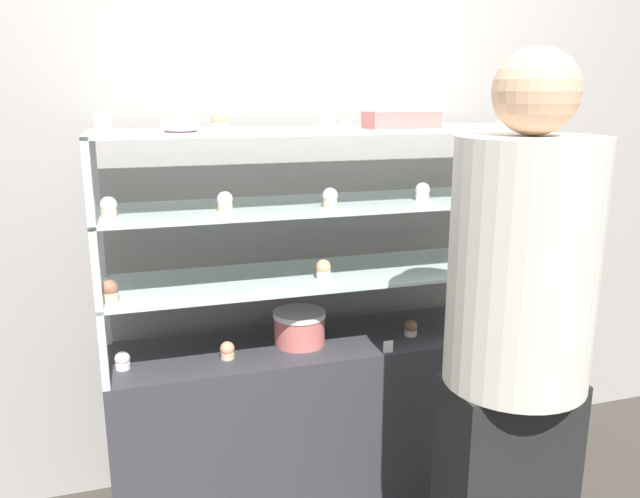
# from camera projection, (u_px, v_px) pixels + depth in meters

# --- Properties ---
(ground_plane) EXTENTS (20.00, 20.00, 0.00)m
(ground_plane) POSITION_uv_depth(u_px,v_px,m) (320.00, 498.00, 2.50)
(ground_plane) COLOR #38332D
(back_wall) EXTENTS (8.00, 0.05, 2.60)m
(back_wall) POSITION_uv_depth(u_px,v_px,m) (294.00, 165.00, 2.51)
(back_wall) COLOR gray
(back_wall) RESTS_ON ground_plane
(display_base) EXTENTS (1.54, 0.41, 0.68)m
(display_base) POSITION_uv_depth(u_px,v_px,m) (320.00, 422.00, 2.42)
(display_base) COLOR #333338
(display_base) RESTS_ON ground_plane
(display_riser_lower) EXTENTS (1.54, 0.41, 0.26)m
(display_riser_lower) POSITION_uv_depth(u_px,v_px,m) (320.00, 277.00, 2.28)
(display_riser_lower) COLOR #B7B7BC
(display_riser_lower) RESTS_ON display_base
(display_riser_middle) EXTENTS (1.54, 0.41, 0.26)m
(display_riser_middle) POSITION_uv_depth(u_px,v_px,m) (320.00, 207.00, 2.21)
(display_riser_middle) COLOR #B7B7BC
(display_riser_middle) RESTS_ON display_riser_lower
(display_riser_upper) EXTENTS (1.54, 0.41, 0.26)m
(display_riser_upper) POSITION_uv_depth(u_px,v_px,m) (320.00, 133.00, 2.15)
(display_riser_upper) COLOR #B7B7BC
(display_riser_upper) RESTS_ON display_riser_middle
(layer_cake_centerpiece) EXTENTS (0.19, 0.19, 0.13)m
(layer_cake_centerpiece) POSITION_uv_depth(u_px,v_px,m) (300.00, 327.00, 2.28)
(layer_cake_centerpiece) COLOR #C66660
(layer_cake_centerpiece) RESTS_ON display_base
(sheet_cake_frosted) EXTENTS (0.26, 0.13, 0.07)m
(sheet_cake_frosted) POSITION_uv_depth(u_px,v_px,m) (401.00, 118.00, 2.18)
(sheet_cake_frosted) COLOR #C66660
(sheet_cake_frosted) RESTS_ON display_riser_upper
(cupcake_0) EXTENTS (0.05, 0.05, 0.06)m
(cupcake_0) POSITION_uv_depth(u_px,v_px,m) (123.00, 361.00, 2.08)
(cupcake_0) COLOR white
(cupcake_0) RESTS_ON display_base
(cupcake_1) EXTENTS (0.05, 0.05, 0.06)m
(cupcake_1) POSITION_uv_depth(u_px,v_px,m) (227.00, 350.00, 2.16)
(cupcake_1) COLOR #CCB28C
(cupcake_1) RESTS_ON display_base
(cupcake_2) EXTENTS (0.05, 0.05, 0.06)m
(cupcake_2) POSITION_uv_depth(u_px,v_px,m) (411.00, 328.00, 2.37)
(cupcake_2) COLOR beige
(cupcake_2) RESTS_ON display_base
(cupcake_3) EXTENTS (0.05, 0.05, 0.06)m
(cupcake_3) POSITION_uv_depth(u_px,v_px,m) (501.00, 319.00, 2.46)
(cupcake_3) COLOR #CCB28C
(cupcake_3) RESTS_ON display_base
(price_tag_0) EXTENTS (0.04, 0.00, 0.04)m
(price_tag_0) POSITION_uv_depth(u_px,v_px,m) (388.00, 347.00, 2.21)
(price_tag_0) COLOR white
(price_tag_0) RESTS_ON display_base
(cupcake_4) EXTENTS (0.05, 0.05, 0.07)m
(cupcake_4) POSITION_uv_depth(u_px,v_px,m) (110.00, 291.00, 1.96)
(cupcake_4) COLOR #CCB28C
(cupcake_4) RESTS_ON display_riser_lower
(cupcake_5) EXTENTS (0.05, 0.05, 0.07)m
(cupcake_5) POSITION_uv_depth(u_px,v_px,m) (323.00, 269.00, 2.20)
(cupcake_5) COLOR white
(cupcake_5) RESTS_ON display_riser_lower
(cupcake_6) EXTENTS (0.05, 0.05, 0.07)m
(cupcake_6) POSITION_uv_depth(u_px,v_px,m) (498.00, 253.00, 2.42)
(cupcake_6) COLOR #CCB28C
(cupcake_6) RESTS_ON display_riser_lower
(price_tag_1) EXTENTS (0.04, 0.00, 0.04)m
(price_tag_1) POSITION_uv_depth(u_px,v_px,m) (470.00, 270.00, 2.24)
(price_tag_1) COLOR white
(price_tag_1) RESTS_ON display_riser_lower
(cupcake_7) EXTENTS (0.05, 0.05, 0.07)m
(cupcake_7) POSITION_uv_depth(u_px,v_px,m) (109.00, 207.00, 1.95)
(cupcake_7) COLOR #CCB28C
(cupcake_7) RESTS_ON display_riser_middle
(cupcake_8) EXTENTS (0.05, 0.05, 0.07)m
(cupcake_8) POSITION_uv_depth(u_px,v_px,m) (225.00, 202.00, 2.05)
(cupcake_8) COLOR #CCB28C
(cupcake_8) RESTS_ON display_riser_middle
(cupcake_9) EXTENTS (0.05, 0.05, 0.07)m
(cupcake_9) POSITION_uv_depth(u_px,v_px,m) (330.00, 198.00, 2.13)
(cupcake_9) COLOR #CCB28C
(cupcake_9) RESTS_ON display_riser_middle
(cupcake_10) EXTENTS (0.05, 0.05, 0.07)m
(cupcake_10) POSITION_uv_depth(u_px,v_px,m) (422.00, 192.00, 2.25)
(cupcake_10) COLOR white
(cupcake_10) RESTS_ON display_riser_middle
(cupcake_11) EXTENTS (0.05, 0.05, 0.07)m
(cupcake_11) POSITION_uv_depth(u_px,v_px,m) (508.00, 189.00, 2.33)
(cupcake_11) COLOR #CCB28C
(cupcake_11) RESTS_ON display_riser_middle
(price_tag_2) EXTENTS (0.04, 0.00, 0.04)m
(price_tag_2) POSITION_uv_depth(u_px,v_px,m) (461.00, 199.00, 2.16)
(price_tag_2) COLOR white
(price_tag_2) RESTS_ON display_riser_middle
(cupcake_12) EXTENTS (0.06, 0.06, 0.07)m
(cupcake_12) POSITION_uv_depth(u_px,v_px,m) (102.00, 123.00, 1.83)
(cupcake_12) COLOR #CCB28C
(cupcake_12) RESTS_ON display_riser_upper
(cupcake_13) EXTENTS (0.06, 0.06, 0.07)m
(cupcake_13) POSITION_uv_depth(u_px,v_px,m) (220.00, 121.00, 1.99)
(cupcake_13) COLOR white
(cupcake_13) RESTS_ON display_riser_upper
(cupcake_14) EXTENTS (0.06, 0.06, 0.07)m
(cupcake_14) POSITION_uv_depth(u_px,v_px,m) (329.00, 120.00, 2.07)
(cupcake_14) COLOR beige
(cupcake_14) RESTS_ON display_riser_upper
(cupcake_15) EXTENTS (0.06, 0.06, 0.07)m
(cupcake_15) POSITION_uv_depth(u_px,v_px,m) (504.00, 117.00, 2.29)
(cupcake_15) COLOR beige
(cupcake_15) RESTS_ON display_riser_upper
(price_tag_3) EXTENTS (0.04, 0.00, 0.04)m
(price_tag_3) POSITION_uv_depth(u_px,v_px,m) (346.00, 124.00, 1.98)
(price_tag_3) COLOR white
(price_tag_3) RESTS_ON display_riser_upper
(donut_glazed) EXTENTS (0.13, 0.13, 0.04)m
(donut_glazed) POSITION_uv_depth(u_px,v_px,m) (180.00, 125.00, 1.97)
(donut_glazed) COLOR #EFB2BC
(donut_glazed) RESTS_ON display_riser_upper
(customer_figure) EXTENTS (0.40, 0.40, 1.69)m
(customer_figure) POSITION_uv_depth(u_px,v_px,m) (516.00, 342.00, 1.74)
(customer_figure) COLOR black
(customer_figure) RESTS_ON ground_plane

